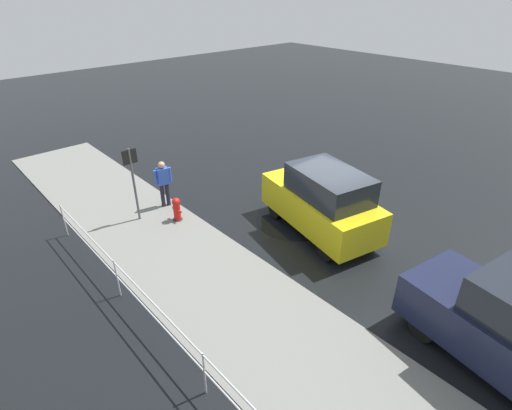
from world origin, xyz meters
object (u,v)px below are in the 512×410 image
(moving_hatchback, at_px, (322,201))
(sign_post, at_px, (133,175))
(fire_hydrant, at_px, (177,210))
(pedestrian, at_px, (163,181))

(moving_hatchback, bearing_deg, sign_post, 41.46)
(moving_hatchback, height_order, fire_hydrant, moving_hatchback)
(sign_post, bearing_deg, fire_hydrant, -134.32)
(fire_hydrant, relative_size, sign_post, 0.33)
(fire_hydrant, xyz_separation_m, pedestrian, (1.04, -0.21, 0.56))
(moving_hatchback, relative_size, pedestrian, 2.58)
(pedestrian, bearing_deg, sign_post, 100.04)
(moving_hatchback, xyz_separation_m, pedestrian, (4.43, 2.66, -0.07))
(moving_hatchback, distance_m, sign_post, 5.68)
(sign_post, bearing_deg, moving_hatchback, -138.54)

